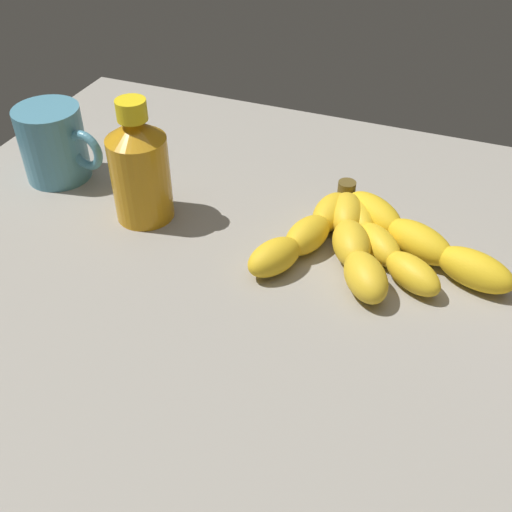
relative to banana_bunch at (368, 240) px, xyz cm
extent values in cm
cube|color=gray|center=(9.15, 9.36, -3.86)|extent=(81.97, 76.10, 4.21)
ellipsoid|color=yellow|center=(4.84, -3.39, -0.03)|extent=(4.33, 6.67, 3.45)
ellipsoid|color=yellow|center=(6.00, 1.44, -0.03)|extent=(5.24, 7.00, 3.45)
ellipsoid|color=yellow|center=(7.96, 6.00, -0.03)|extent=(5.98, 7.12, 3.45)
ellipsoid|color=yellow|center=(3.18, -3.42, 0.11)|extent=(5.29, 7.17, 3.73)
ellipsoid|color=yellow|center=(1.43, 1.39, 0.11)|extent=(6.07, 7.38, 3.73)
ellipsoid|color=yellow|center=(-1.08, 5.84, 0.11)|extent=(6.68, 7.40, 3.73)
ellipsoid|color=yellow|center=(2.06, -3.89, -0.17)|extent=(6.13, 7.14, 3.17)
ellipsoid|color=yellow|center=(-1.12, 0.13, -0.17)|extent=(6.78, 6.82, 3.17)
ellipsoid|color=yellow|center=(-5.08, 3.40, -0.17)|extent=(7.13, 6.21, 3.17)
ellipsoid|color=yellow|center=(0.48, -4.69, 0.04)|extent=(8.42, 7.40, 3.60)
ellipsoid|color=yellow|center=(-4.82, -1.50, 0.04)|extent=(8.54, 6.73, 3.60)
ellipsoid|color=yellow|center=(-10.51, 0.93, 0.04)|extent=(8.51, 5.94, 3.60)
cylinder|color=brown|center=(4.25, -7.33, 0.04)|extent=(2.00, 2.00, 3.00)
cylinder|color=orange|center=(24.55, 2.25, 2.99)|extent=(6.34, 6.34, 9.50)
cone|color=orange|center=(24.55, 2.25, 8.80)|extent=(6.34, 6.34, 2.12)
cylinder|color=yellow|center=(24.55, 2.25, 10.92)|extent=(3.11, 3.11, 2.10)
cylinder|color=teal|center=(38.41, -1.23, 2.66)|extent=(7.64, 7.64, 8.83)
torus|color=teal|center=(33.44, -0.56, 3.10)|extent=(4.97, 1.65, 4.88)
camera|label=1|loc=(-6.92, 49.03, 37.49)|focal=42.32mm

